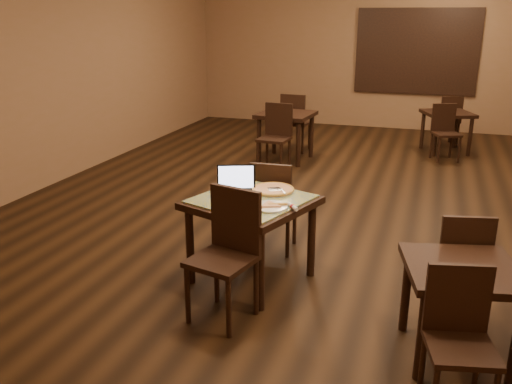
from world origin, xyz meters
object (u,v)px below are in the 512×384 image
(chair_main_far, at_px, (273,202))
(other_table_b_chair_far, at_px, (295,119))
(other_table_c_chair_far, at_px, (461,260))
(other_table_a_chair_near, at_px, (445,129))
(other_table_b_chair_near, at_px, (276,133))
(laptop, at_px, (234,186))
(tiled_table, at_px, (252,209))
(other_table_c, at_px, (461,282))
(other_table_c_chair_near, at_px, (459,331))
(other_table_a_chair_far, at_px, (448,118))
(pizza_pan, at_px, (273,191))
(other_table_a, at_px, (447,119))
(other_table_b, at_px, (286,121))
(chair_main_near, at_px, (228,247))

(chair_main_far, xyz_separation_m, other_table_b_chair_far, (-0.84, 4.07, 0.03))
(chair_main_far, height_order, other_table_c_chair_far, chair_main_far)
(other_table_a_chair_near, xyz_separation_m, other_table_b_chair_near, (-2.41, -1.42, 0.06))
(laptop, xyz_separation_m, other_table_b_chair_far, (-0.63, 4.58, -0.26))
(laptop, bearing_deg, tiled_table, -48.29)
(laptop, relative_size, other_table_b_chair_far, 0.40)
(chair_main_far, height_order, other_table_c, chair_main_far)
(laptop, height_order, other_table_b_chair_far, laptop)
(other_table_c_chair_near, bearing_deg, other_table_a_chair_far, 77.02)
(other_table_c_chair_near, bearing_deg, other_table_b_chair_near, 104.85)
(laptop, bearing_deg, other_table_a_chair_near, 48.92)
(laptop, relative_size, other_table_a_chair_far, 0.45)
(other_table_a_chair_far, relative_size, other_table_c_chair_near, 1.02)
(laptop, distance_m, other_table_c_chair_near, 2.28)
(chair_main_far, xyz_separation_m, other_table_c, (1.69, -1.25, 0.04))
(pizza_pan, height_order, other_table_a, pizza_pan)
(other_table_a_chair_far, bearing_deg, tiled_table, 52.37)
(other_table_c_chair_far, bearing_deg, other_table_b_chair_far, -75.31)
(other_table_a_chair_near, relative_size, other_table_c, 1.02)
(other_table_a_chair_near, relative_size, other_table_b_chair_near, 0.90)
(other_table_c, bearing_deg, pizza_pan, 137.73)
(other_table_c, bearing_deg, other_table_a_chair_far, 77.18)
(other_table_c_chair_far, bearing_deg, other_table_c_chair_near, 74.86)
(other_table_b, height_order, other_table_b_chair_far, other_table_b_chair_far)
(chair_main_near, xyz_separation_m, laptop, (-0.22, 0.72, 0.25))
(other_table_c, bearing_deg, other_table_c_chair_far, 74.86)
(other_table_b_chair_far, bearing_deg, other_table_a_chair_far, -147.16)
(other_table_a_chair_near, height_order, other_table_a_chair_far, same)
(pizza_pan, bearing_deg, other_table_c_chair_near, -41.77)
(other_table_a, bearing_deg, other_table_c, -111.58)
(other_table_a_chair_far, height_order, other_table_c_chair_near, other_table_a_chair_far)
(laptop, relative_size, other_table_c_chair_near, 0.46)
(laptop, bearing_deg, pizza_pan, 2.22)
(other_table_a, xyz_separation_m, other_table_c_chair_near, (0.05, -6.62, -0.08))
(other_table_a_chair_far, distance_m, other_table_b_chair_far, 2.81)
(other_table_b, distance_m, other_table_c_chair_near, 5.82)
(other_table_b_chair_far, relative_size, other_table_c_chair_far, 1.13)
(other_table_c_chair_far, bearing_deg, other_table_a_chair_far, -102.62)
(other_table_c, relative_size, other_table_c_chair_near, 0.99)
(chair_main_far, xyz_separation_m, other_table_a_chair_near, (1.59, 4.33, -0.02))
(chair_main_far, relative_size, other_table_c, 1.07)
(other_table_c, bearing_deg, other_table_c_chair_near, -105.14)
(tiled_table, distance_m, other_table_b_chair_far, 4.76)
(other_table_b, bearing_deg, pizza_pan, -71.31)
(tiled_table, height_order, other_table_a_chair_near, other_table_a_chair_near)
(tiled_table, bearing_deg, other_table_a_chair_far, 93.57)
(chair_main_far, height_order, other_table_b_chair_far, other_table_b_chair_far)
(other_table_a_chair_far, relative_size, other_table_b_chair_near, 0.90)
(pizza_pan, relative_size, other_table_b_chair_far, 0.37)
(other_table_a, bearing_deg, chair_main_far, -130.65)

